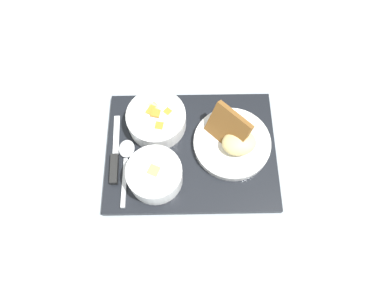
{
  "coord_description": "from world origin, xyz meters",
  "views": [
    {
      "loc": [
        -0.0,
        -0.3,
        0.73
      ],
      "look_at": [
        0.0,
        0.0,
        0.05
      ],
      "focal_mm": 32.0,
      "sensor_mm": 36.0,
      "label": 1
    }
  ],
  "objects_px": {
    "knife": "(116,162)",
    "spoon": "(127,160)",
    "bowl_soup": "(156,174)",
    "plate_main": "(233,141)",
    "bowl_salad": "(157,119)"
  },
  "relations": [
    {
      "from": "plate_main",
      "to": "knife",
      "type": "height_order",
      "value": "plate_main"
    },
    {
      "from": "plate_main",
      "to": "knife",
      "type": "relative_size",
      "value": 1.03
    },
    {
      "from": "plate_main",
      "to": "knife",
      "type": "distance_m",
      "value": 0.26
    },
    {
      "from": "bowl_salad",
      "to": "spoon",
      "type": "distance_m",
      "value": 0.11
    },
    {
      "from": "bowl_soup",
      "to": "bowl_salad",
      "type": "bearing_deg",
      "value": 90.72
    },
    {
      "from": "knife",
      "to": "spoon",
      "type": "distance_m",
      "value": 0.02
    },
    {
      "from": "knife",
      "to": "spoon",
      "type": "bearing_deg",
      "value": -80.33
    },
    {
      "from": "bowl_soup",
      "to": "plate_main",
      "type": "distance_m",
      "value": 0.19
    },
    {
      "from": "knife",
      "to": "spoon",
      "type": "xyz_separation_m",
      "value": [
        0.02,
        0.01,
        -0.0
      ]
    },
    {
      "from": "bowl_soup",
      "to": "plate_main",
      "type": "height_order",
      "value": "plate_main"
    },
    {
      "from": "bowl_soup",
      "to": "spoon",
      "type": "xyz_separation_m",
      "value": [
        -0.07,
        0.04,
        -0.03
      ]
    },
    {
      "from": "bowl_salad",
      "to": "plate_main",
      "type": "xyz_separation_m",
      "value": [
        0.17,
        -0.05,
        -0.01
      ]
    },
    {
      "from": "plate_main",
      "to": "spoon",
      "type": "height_order",
      "value": "plate_main"
    },
    {
      "from": "knife",
      "to": "bowl_soup",
      "type": "bearing_deg",
      "value": -114.21
    },
    {
      "from": "plate_main",
      "to": "spoon",
      "type": "relative_size",
      "value": 1.13
    }
  ]
}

